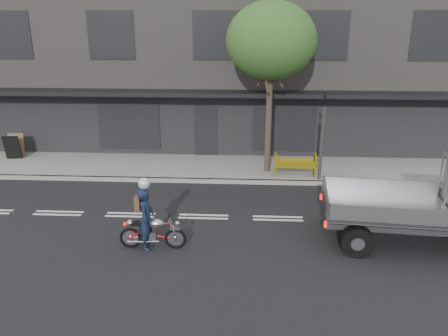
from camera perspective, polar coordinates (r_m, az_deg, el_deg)
ground at (r=14.22m, az=-2.71°, el=-6.38°), size 80.00×80.00×0.00m
sidewalk at (r=18.53m, az=-1.26°, el=0.05°), size 32.00×3.20×0.15m
kerb at (r=17.03m, az=-1.67°, el=-1.69°), size 32.00×0.20×0.15m
building_main at (r=24.21m, az=-0.10°, el=14.03°), size 26.00×10.00×8.00m
street_tree at (r=17.02m, az=6.19°, el=16.15°), size 3.40×3.40×6.74m
traffic_light_pole at (r=16.96m, az=12.66°, el=3.36°), size 0.12×0.12×3.50m
motorcycle at (r=12.35m, az=-9.32°, el=-8.21°), size 1.88×0.54×0.96m
rider at (r=12.21m, az=-10.12°, el=-6.53°), size 0.44×0.66×1.78m
construction_barrier at (r=17.28m, az=9.36°, el=0.26°), size 1.68×0.72×0.93m
sandwich_board at (r=21.38m, az=-25.93°, el=2.43°), size 0.73×0.53×1.09m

